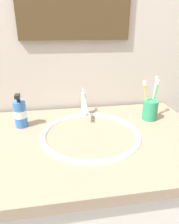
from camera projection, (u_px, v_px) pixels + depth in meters
name	position (u px, v px, depth m)	size (l,w,h in m)	color
tiled_wall_back	(75.00, 50.00, 1.05)	(2.24, 0.04, 2.40)	beige
vanity_counter	(86.00, 214.00, 1.01)	(1.04, 0.66, 0.89)	silver
sink_basin	(91.00, 143.00, 0.88)	(0.42, 0.42, 0.13)	white
faucet	(84.00, 104.00, 1.01)	(0.02, 0.17, 0.13)	silver
toothbrush_cup	(150.00, 110.00, 0.98)	(0.07, 0.07, 0.10)	#2D9966
toothbrush_yellow	(146.00, 98.00, 0.95)	(0.05, 0.01, 0.19)	yellow
toothbrush_white	(154.00, 94.00, 0.99)	(0.04, 0.05, 0.20)	white
toothbrush_green	(155.00, 96.00, 0.99)	(0.05, 0.04, 0.18)	green
soap_dispenser	(20.00, 114.00, 0.91)	(0.06, 0.06, 0.16)	#3372BF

